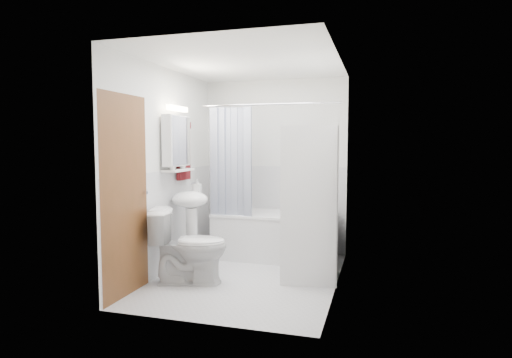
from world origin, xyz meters
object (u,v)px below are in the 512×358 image
(bathtub, at_px, (275,233))
(toilet, at_px, (189,246))
(washer_dryer, at_px, (310,203))
(sink, at_px, (190,211))

(bathtub, height_order, toilet, toilet)
(toilet, bearing_deg, washer_dryer, -83.62)
(bathtub, bearing_deg, washer_dryer, -52.16)
(bathtub, bearing_deg, sink, -137.19)
(sink, bearing_deg, washer_dryer, 1.70)
(sink, relative_size, washer_dryer, 0.61)
(washer_dryer, xyz_separation_m, toilet, (-1.23, -0.51, -0.45))
(bathtub, height_order, sink, sink)
(toilet, bearing_deg, sink, 6.89)
(bathtub, xyz_separation_m, toilet, (-0.65, -1.26, 0.07))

